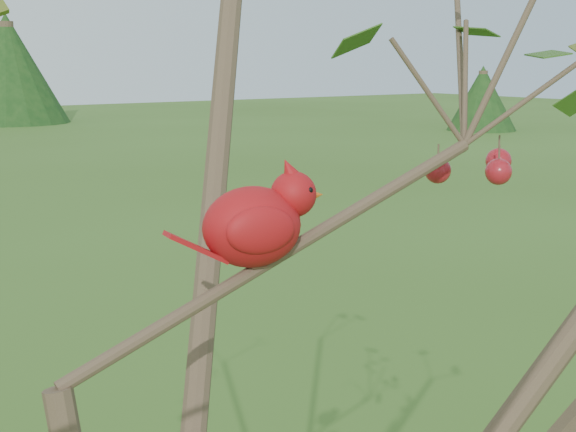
% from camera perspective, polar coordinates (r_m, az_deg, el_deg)
% --- Properties ---
extents(crabapple_tree, '(2.35, 2.05, 2.95)m').
position_cam_1_polar(crabapple_tree, '(0.93, -8.11, -2.48)').
color(crabapple_tree, '#493627').
rests_on(crabapple_tree, ground).
extents(cardinal, '(0.21, 0.12, 0.15)m').
position_cam_1_polar(cardinal, '(1.11, -2.00, -0.39)').
color(cardinal, '#A5120E').
rests_on(cardinal, ground).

